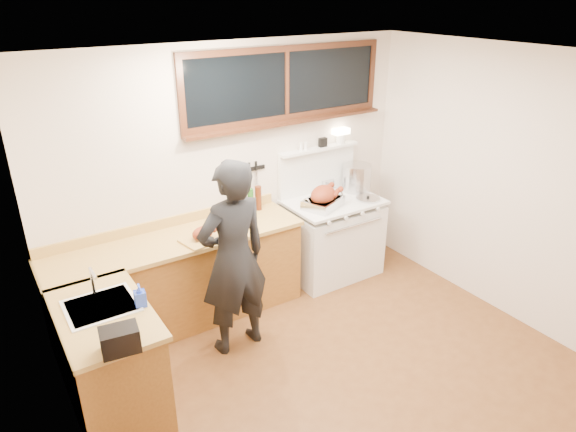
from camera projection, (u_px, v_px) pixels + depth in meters
ground_plane at (337, 374)px, 4.42m from camera, size 4.00×3.50×0.02m
room_shell at (345, 195)px, 3.75m from camera, size 4.10×3.60×2.65m
counter_back at (180, 280)px, 4.95m from camera, size 2.44×0.64×1.00m
counter_left at (110, 362)px, 3.87m from camera, size 0.64×1.09×0.90m
sink_unit at (102, 312)px, 3.78m from camera, size 0.50×0.45×0.37m
vintage_stove at (332, 235)px, 5.81m from camera, size 1.02×0.74×1.60m
back_window at (287, 92)px, 5.19m from camera, size 2.32×0.13×0.77m
left_doorway at (98, 413)px, 2.57m from camera, size 0.02×1.04×2.17m
knife_strip at (244, 172)px, 5.25m from camera, size 0.46×0.03×0.28m
man at (233, 259)px, 4.41m from camera, size 0.68×0.47×1.80m
soap_bottle at (140, 295)px, 3.73m from camera, size 0.09×0.09×0.18m
toaster at (120, 340)px, 3.27m from camera, size 0.26×0.20×0.17m
cutting_board at (203, 235)px, 4.72m from camera, size 0.43×0.35×0.14m
roast_turkey at (323, 198)px, 5.41m from camera, size 0.50×0.44×0.24m
stockpot at (357, 177)px, 5.85m from camera, size 0.39×0.39×0.30m
saucepan at (327, 185)px, 5.90m from camera, size 0.21×0.30×0.12m
pot_lid at (368, 198)px, 5.64m from camera, size 0.33×0.33×0.04m
coffee_tin at (234, 215)px, 5.11m from camera, size 0.09×0.08×0.13m
pitcher at (225, 212)px, 5.13m from camera, size 0.11×0.11×0.16m
bottle_cluster at (250, 201)px, 5.30m from camera, size 0.32×0.07×0.26m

